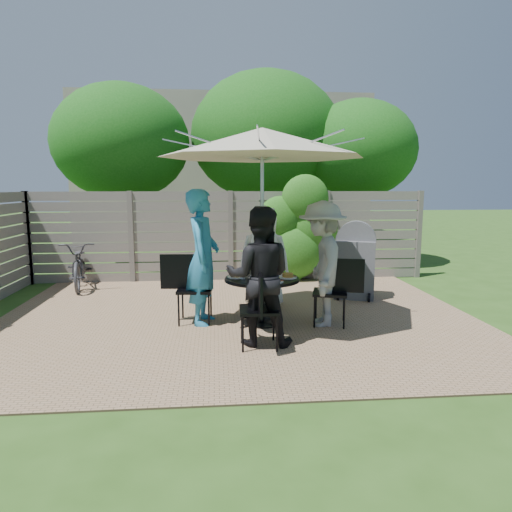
{
  "coord_description": "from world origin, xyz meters",
  "views": [
    {
      "loc": [
        -0.31,
        -6.31,
        1.94
      ],
      "look_at": [
        0.27,
        0.12,
        0.95
      ],
      "focal_mm": 32.0,
      "sensor_mm": 36.0,
      "label": 1
    }
  ],
  "objects": [
    {
      "name": "patio_table",
      "position": [
        0.33,
        -0.08,
        0.47
      ],
      "size": [
        1.17,
        1.17,
        0.68
      ],
      "rotation": [
        0.0,
        0.0,
        -0.14
      ],
      "color": "black",
      "rests_on": "ground"
    },
    {
      "name": "plate_extra",
      "position": [
        0.47,
        -0.41,
        0.7
      ],
      "size": [
        0.24,
        0.24,
        0.06
      ],
      "color": "white",
      "rests_on": "patio_table"
    },
    {
      "name": "plate_front",
      "position": [
        0.28,
        -0.44,
        0.7
      ],
      "size": [
        0.26,
        0.26,
        0.06
      ],
      "color": "white",
      "rests_on": "patio_table"
    },
    {
      "name": "glass_left",
      "position": [
        0.06,
        -0.15,
        0.75
      ],
      "size": [
        0.07,
        0.07,
        0.14
      ],
      "primitive_type": "cylinder",
      "color": "silver",
      "rests_on": "patio_table"
    },
    {
      "name": "glass_front",
      "position": [
        0.4,
        -0.36,
        0.75
      ],
      "size": [
        0.07,
        0.07,
        0.14
      ],
      "primitive_type": "cylinder",
      "color": "silver",
      "rests_on": "patio_table"
    },
    {
      "name": "person_left",
      "position": [
        -0.49,
        0.03,
        0.95
      ],
      "size": [
        0.55,
        0.75,
        1.91
      ],
      "primitive_type": "imported",
      "rotation": [
        0.0,
        0.0,
        7.71
      ],
      "color": "teal",
      "rests_on": "ground"
    },
    {
      "name": "person_right",
      "position": [
        1.15,
        -0.2,
        0.87
      ],
      "size": [
        0.8,
        1.21,
        1.75
      ],
      "primitive_type": "imported",
      "rotation": [
        0.0,
        0.0,
        4.57
      ],
      "color": "#989693",
      "rests_on": "ground"
    },
    {
      "name": "plate_back",
      "position": [
        0.38,
        0.27,
        0.7
      ],
      "size": [
        0.26,
        0.26,
        0.06
      ],
      "color": "white",
      "rests_on": "patio_table"
    },
    {
      "name": "umbrella",
      "position": [
        0.33,
        -0.08,
        2.52
      ],
      "size": [
        3.17,
        3.17,
        2.72
      ],
      "rotation": [
        0.0,
        0.0,
        -0.14
      ],
      "color": "silver",
      "rests_on": "ground"
    },
    {
      "name": "glass_back",
      "position": [
        0.26,
        0.19,
        0.75
      ],
      "size": [
        0.07,
        0.07,
        0.14
      ],
      "primitive_type": "cylinder",
      "color": "silver",
      "rests_on": "patio_table"
    },
    {
      "name": "syrup_jug",
      "position": [
        0.28,
        -0.03,
        0.76
      ],
      "size": [
        0.09,
        0.09,
        0.16
      ],
      "primitive_type": "cylinder",
      "color": "#59280C",
      "rests_on": "patio_table"
    },
    {
      "name": "bicycle",
      "position": [
        -2.91,
        2.6,
        0.46
      ],
      "size": [
        0.94,
        1.83,
        0.92
      ],
      "primitive_type": "imported",
      "rotation": [
        0.0,
        0.0,
        0.2
      ],
      "color": "#333338",
      "rests_on": "ground"
    },
    {
      "name": "coffee_cup",
      "position": [
        0.46,
        0.12,
        0.74
      ],
      "size": [
        0.08,
        0.08,
        0.12
      ],
      "primitive_type": "cylinder",
      "color": "#C6B293",
      "rests_on": "patio_table"
    },
    {
      "name": "person_back",
      "position": [
        0.45,
        0.74,
        0.83
      ],
      "size": [
        0.87,
        0.63,
        1.65
      ],
      "primitive_type": "imported",
      "rotation": [
        0.0,
        0.0,
        6.14
      ],
      "color": "white",
      "rests_on": "ground"
    },
    {
      "name": "chair_front",
      "position": [
        0.2,
        -1.04,
        0.29
      ],
      "size": [
        0.47,
        0.7,
        0.96
      ],
      "rotation": [
        0.0,
        0.0,
        1.54
      ],
      "color": "black",
      "rests_on": "ground"
    },
    {
      "name": "backyard_envelope",
      "position": [
        0.09,
        10.29,
        2.61
      ],
      "size": [
        60.0,
        60.0,
        5.0
      ],
      "color": "#2D5019",
      "rests_on": "ground"
    },
    {
      "name": "chair_left",
      "position": [
        -0.63,
        0.05,
        0.3
      ],
      "size": [
        0.74,
        0.51,
        1.0
      ],
      "rotation": [
        0.0,
        0.0,
        6.22
      ],
      "color": "black",
      "rests_on": "ground"
    },
    {
      "name": "plate_right",
      "position": [
        0.69,
        -0.14,
        0.7
      ],
      "size": [
        0.26,
        0.26,
        0.06
      ],
      "color": "white",
      "rests_on": "patio_table"
    },
    {
      "name": "glass_right",
      "position": [
        0.6,
        -0.02,
        0.75
      ],
      "size": [
        0.07,
        0.07,
        0.14
      ],
      "primitive_type": "cylinder",
      "color": "silver",
      "rests_on": "patio_table"
    },
    {
      "name": "bbq_grill",
      "position": [
        2.1,
        1.28,
        0.62
      ],
      "size": [
        0.8,
        0.71,
        1.36
      ],
      "rotation": [
        0.0,
        0.0,
        -0.35
      ],
      "color": "#59595E",
      "rests_on": "ground"
    },
    {
      "name": "plate_left",
      "position": [
        -0.03,
        -0.03,
        0.7
      ],
      "size": [
        0.26,
        0.26,
        0.06
      ],
      "color": "white",
      "rests_on": "patio_table"
    },
    {
      "name": "chair_right",
      "position": [
        1.29,
        -0.22,
        0.29
      ],
      "size": [
        0.73,
        0.57,
        0.96
      ],
      "rotation": [
        0.0,
        0.0,
        2.87
      ],
      "color": "black",
      "rests_on": "ground"
    },
    {
      "name": "person_front",
      "position": [
        0.21,
        -0.91,
        0.85
      ],
      "size": [
        0.91,
        0.76,
        1.71
      ],
      "primitive_type": "imported",
      "rotation": [
        0.0,
        0.0,
        3.0
      ],
      "color": "black",
      "rests_on": "ground"
    },
    {
      "name": "chair_back",
      "position": [
        0.47,
        0.87,
        0.27
      ],
      "size": [
        0.54,
        0.69,
        0.91
      ],
      "rotation": [
        0.0,
        0.0,
        4.44
      ],
      "color": "black",
      "rests_on": "ground"
    }
  ]
}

